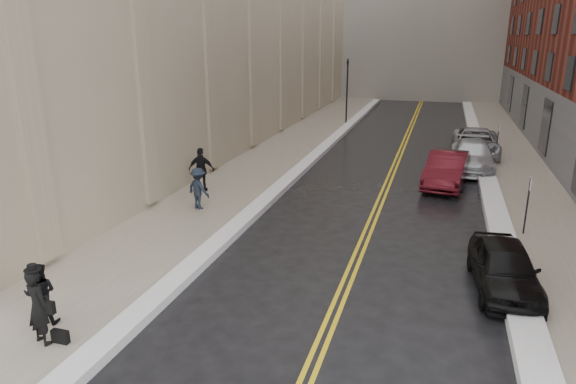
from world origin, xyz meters
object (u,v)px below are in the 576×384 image
Objects in this scene: car_black at (504,267)px; car_silver_far at (475,143)px; pedestrian_c at (201,170)px; car_maroon at (447,169)px; pedestrian_main at (38,307)px; pedestrian_a at (40,294)px; pedestrian_b at (198,188)px; car_silver_near at (473,156)px.

car_black is 0.70× the size of car_silver_far.
car_black is 13.53m from pedestrian_c.
pedestrian_c reaches higher than car_black.
pedestrian_main is at bearing -110.87° from car_maroon.
car_black is 12.25m from pedestrian_a.
car_maroon is 2.86× the size of pedestrian_b.
car_silver_far reaches higher than car_silver_near.
car_silver_near is at bearing -142.26° from pedestrian_a.
pedestrian_a reaches higher than car_black.
car_black is 11.81m from pedestrian_b.
car_silver_far is 25.53m from pedestrian_a.
car_black is at bearing -175.78° from pedestrian_b.
car_black is 2.03× the size of pedestrian_c.
pedestrian_c reaches higher than car_maroon.
car_maroon is at bearing -101.98° from car_silver_far.
pedestrian_b is 2.43m from pedestrian_c.
car_silver_near reaches higher than car_black.
pedestrian_a is (-11.00, -5.39, 0.24)m from car_black.
car_silver_near is 2.64× the size of pedestrian_c.
car_maroon is 18.87m from pedestrian_main.
car_silver_far is at bearing -106.52° from pedestrian_b.
pedestrian_b reaches higher than car_silver_far.
car_silver_near is at bearing 76.47° from car_maroon.
car_maroon reaches higher than car_silver_near.
pedestrian_a is 11.34m from pedestrian_c.
pedestrian_a is (-9.40, -15.98, 0.13)m from car_maroon.
pedestrian_a reaches higher than car_silver_far.
car_silver_far is at bearing -146.27° from pedestrian_c.
car_black is at bearing -74.44° from car_maroon.
car_maroon is (-1.60, 10.59, 0.11)m from car_black.
pedestrian_main is 1.16× the size of pedestrian_a.
car_maroon is at bearing 93.43° from car_black.
pedestrian_b reaches higher than car_maroon.
pedestrian_b is at bearing -135.94° from car_silver_near.
pedestrian_c is at bearing -144.96° from car_silver_near.
pedestrian_main is at bearing 117.04° from pedestrian_b.
pedestrian_b reaches higher than pedestrian_a.
pedestrian_b is at bearing -112.02° from pedestrian_a.
pedestrian_main is at bearing 88.12° from pedestrian_c.
pedestrian_a is (-0.59, 0.71, -0.13)m from pedestrian_main.
car_maroon is 0.92× the size of car_silver_near.
pedestrian_main is (-10.14, -20.23, 0.30)m from car_silver_near.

